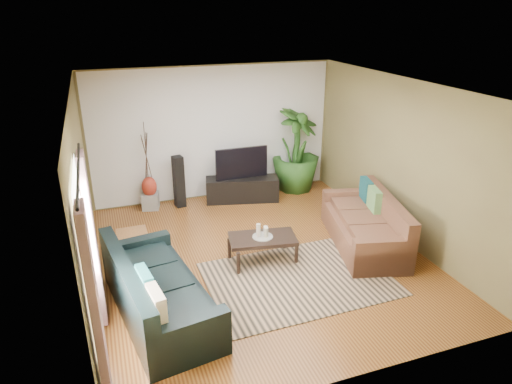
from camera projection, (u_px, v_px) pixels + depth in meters
name	position (u px, v px, depth m)	size (l,w,h in m)	color
floor	(260.00, 257.00, 7.34)	(5.50, 5.50, 0.00)	brown
ceiling	(261.00, 87.00, 6.32)	(5.50, 5.50, 0.00)	white
wall_back	(214.00, 133.00, 9.23)	(5.00, 5.00, 0.00)	olive
wall_front	(357.00, 272.00, 4.43)	(5.00, 5.00, 0.00)	olive
wall_left	(84.00, 200.00, 6.06)	(5.50, 5.50, 0.00)	olive
wall_right	(401.00, 161.00, 7.60)	(5.50, 5.50, 0.00)	olive
backwall_panel	(214.00, 133.00, 9.22)	(4.90, 4.90, 0.00)	white
window_pane	(86.00, 254.00, 4.65)	(1.80, 1.80, 0.00)	white
curtain_near	(96.00, 317.00, 4.11)	(0.08, 0.35, 2.20)	gray
curtain_far	(93.00, 242.00, 5.42)	(0.08, 0.35, 2.20)	gray
curtain_rod	(78.00, 171.00, 4.32)	(0.03, 0.03, 1.90)	black
sofa_left	(159.00, 285.00, 5.85)	(2.28, 0.98, 0.85)	black
sofa_right	(364.00, 221.00, 7.57)	(2.08, 0.94, 0.85)	brown
area_rug	(299.00, 279.00, 6.74)	(2.65, 1.88, 0.01)	tan
coffee_table	(263.00, 249.00, 7.15)	(1.03, 0.56, 0.42)	black
candle_tray	(263.00, 237.00, 7.07)	(0.32, 0.32, 0.01)	gray
candle_tall	(258.00, 230.00, 7.03)	(0.07, 0.07, 0.21)	beige
candle_mid	(266.00, 232.00, 7.01)	(0.07, 0.07, 0.16)	beige
candle_short	(266.00, 230.00, 7.12)	(0.07, 0.07, 0.13)	beige
tv_stand	(242.00, 189.00, 9.37)	(1.47, 0.44, 0.49)	black
television	(242.00, 163.00, 9.18)	(1.08, 0.06, 0.64)	black
speaker_left	(179.00, 182.00, 9.00)	(0.19, 0.21, 1.04)	black
speaker_right	(251.00, 172.00, 9.54)	(0.19, 0.21, 1.03)	black
potted_plant	(296.00, 149.00, 9.71)	(1.01, 1.01, 1.81)	#234D19
plant_pot	(295.00, 183.00, 10.01)	(0.33, 0.33, 0.26)	black
pedestal	(151.00, 201.00, 9.03)	(0.32, 0.32, 0.32)	gray
vase	(149.00, 187.00, 8.91)	(0.29, 0.29, 0.41)	maroon
side_table	(134.00, 247.00, 7.16)	(0.46, 0.46, 0.49)	#945E30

